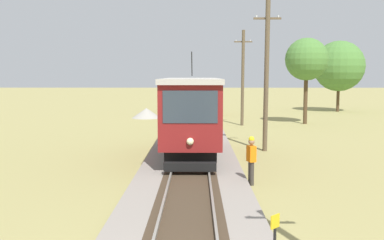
# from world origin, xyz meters

# --- Properties ---
(red_tram) EXTENTS (2.60, 8.54, 4.79)m
(red_tram) POSITION_xyz_m (0.00, 13.76, 2.19)
(red_tram) COLOR maroon
(red_tram) RESTS_ON rail_right
(freight_car) EXTENTS (2.40, 5.20, 2.31)m
(freight_car) POSITION_xyz_m (0.00, 37.30, 1.56)
(freight_car) COLOR #93471E
(freight_car) RESTS_ON rail_right
(utility_pole_near_tram) EXTENTS (1.40, 0.56, 7.76)m
(utility_pole_near_tram) POSITION_xyz_m (3.83, 15.82, 3.98)
(utility_pole_near_tram) COLOR brown
(utility_pole_near_tram) RESTS_ON ground
(utility_pole_mid) EXTENTS (1.40, 0.61, 7.42)m
(utility_pole_mid) POSITION_xyz_m (3.83, 27.54, 3.80)
(utility_pole_mid) COLOR brown
(utility_pole_mid) RESTS_ON ground
(trackside_signal_marker) EXTENTS (0.21, 0.21, 1.18)m
(trackside_signal_marker) POSITION_xyz_m (1.84, 1.70, 0.67)
(trackside_signal_marker) COLOR black
(trackside_signal_marker) RESTS_ON ground
(gravel_pile) EXTENTS (2.71, 2.71, 0.93)m
(gravel_pile) POSITION_xyz_m (-4.41, 33.64, 0.46)
(gravel_pile) COLOR #9E998E
(gravel_pile) RESTS_ON ground
(track_worker) EXTENTS (0.33, 0.43, 1.78)m
(track_worker) POSITION_xyz_m (2.23, 8.78, 0.98)
(track_worker) COLOR #38332D
(track_worker) RESTS_ON ground
(tree_left_near) EXTENTS (5.42, 5.42, 7.63)m
(tree_left_near) POSITION_xyz_m (15.55, 40.97, 4.92)
(tree_left_near) COLOR #4C3823
(tree_left_near) RESTS_ON ground
(tree_right_near) EXTENTS (3.42, 3.42, 6.94)m
(tree_right_near) POSITION_xyz_m (9.08, 28.90, 5.20)
(tree_right_near) COLOR #4C3823
(tree_right_near) RESTS_ON ground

